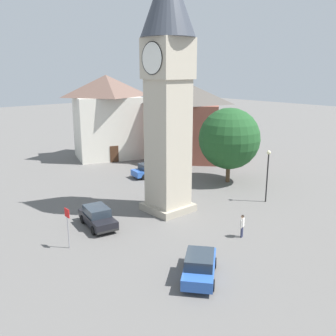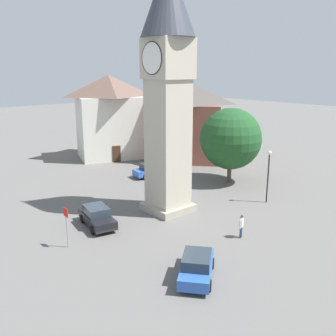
{
  "view_description": "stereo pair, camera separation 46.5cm",
  "coord_description": "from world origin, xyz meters",
  "px_view_note": "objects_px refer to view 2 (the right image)",
  "views": [
    {
      "loc": [
        22.68,
        -19.91,
        11.65
      ],
      "look_at": [
        0.0,
        0.0,
        3.7
      ],
      "focal_mm": 40.48,
      "sensor_mm": 36.0,
      "label": 1
    },
    {
      "loc": [
        22.98,
        -19.55,
        11.65
      ],
      "look_at": [
        0.0,
        0.0,
        3.7
      ],
      "focal_mm": 40.48,
      "sensor_mm": 36.0,
      "label": 2
    }
  ],
  "objects_px": {
    "car_blue_kerb": "(152,170)",
    "car_silver_kerb": "(197,266)",
    "car_red_corner": "(97,216)",
    "building_terrace_right": "(110,116)",
    "clock_tower": "(168,70)",
    "tree": "(231,139)",
    "pedestrian": "(241,224)",
    "road_sign": "(66,221)",
    "building_corner_back": "(187,121)",
    "lamp_post": "(269,168)"
  },
  "relations": [
    {
      "from": "lamp_post",
      "to": "car_silver_kerb",
      "type": "bearing_deg",
      "value": -69.91
    },
    {
      "from": "clock_tower",
      "to": "building_terrace_right",
      "type": "xyz_separation_m",
      "value": [
        -20.33,
        7.14,
        -6.01
      ]
    },
    {
      "from": "car_silver_kerb",
      "to": "pedestrian",
      "type": "bearing_deg",
      "value": 106.26
    },
    {
      "from": "lamp_post",
      "to": "car_red_corner",
      "type": "bearing_deg",
      "value": -110.1
    },
    {
      "from": "pedestrian",
      "to": "tree",
      "type": "bearing_deg",
      "value": 134.22
    },
    {
      "from": "car_red_corner",
      "to": "building_terrace_right",
      "type": "distance_m",
      "value": 24.0
    },
    {
      "from": "car_silver_kerb",
      "to": "pedestrian",
      "type": "distance_m",
      "value": 6.43
    },
    {
      "from": "road_sign",
      "to": "building_corner_back",
      "type": "bearing_deg",
      "value": 119.51
    },
    {
      "from": "car_silver_kerb",
      "to": "car_red_corner",
      "type": "xyz_separation_m",
      "value": [
        -10.24,
        -0.54,
        0.0
      ]
    },
    {
      "from": "building_terrace_right",
      "to": "clock_tower",
      "type": "bearing_deg",
      "value": -19.35
    },
    {
      "from": "pedestrian",
      "to": "lamp_post",
      "type": "bearing_deg",
      "value": 113.08
    },
    {
      "from": "car_silver_kerb",
      "to": "road_sign",
      "type": "relative_size",
      "value": 1.52
    },
    {
      "from": "car_silver_kerb",
      "to": "lamp_post",
      "type": "relative_size",
      "value": 0.9
    },
    {
      "from": "car_blue_kerb",
      "to": "building_terrace_right",
      "type": "xyz_separation_m",
      "value": [
        -11.28,
        1.8,
        4.78
      ]
    },
    {
      "from": "clock_tower",
      "to": "building_corner_back",
      "type": "relative_size",
      "value": 1.83
    },
    {
      "from": "building_corner_back",
      "to": "pedestrian",
      "type": "bearing_deg",
      "value": -33.86
    },
    {
      "from": "clock_tower",
      "to": "car_red_corner",
      "type": "distance_m",
      "value": 12.51
    },
    {
      "from": "car_silver_kerb",
      "to": "tree",
      "type": "height_order",
      "value": "tree"
    },
    {
      "from": "building_terrace_right",
      "to": "road_sign",
      "type": "bearing_deg",
      "value": -38.25
    },
    {
      "from": "building_corner_back",
      "to": "lamp_post",
      "type": "xyz_separation_m",
      "value": [
        16.51,
        -5.67,
        -1.92
      ]
    },
    {
      "from": "clock_tower",
      "to": "tree",
      "type": "bearing_deg",
      "value": 101.49
    },
    {
      "from": "pedestrian",
      "to": "building_terrace_right",
      "type": "xyz_separation_m",
      "value": [
        -27.78,
        6.69,
        4.53
      ]
    },
    {
      "from": "road_sign",
      "to": "tree",
      "type": "bearing_deg",
      "value": 98.55
    },
    {
      "from": "building_corner_back",
      "to": "clock_tower",
      "type": "bearing_deg",
      "value": -48.11
    },
    {
      "from": "car_red_corner",
      "to": "lamp_post",
      "type": "xyz_separation_m",
      "value": [
        5.22,
        14.27,
        2.43
      ]
    },
    {
      "from": "car_blue_kerb",
      "to": "car_silver_kerb",
      "type": "relative_size",
      "value": 1.02
    },
    {
      "from": "clock_tower",
      "to": "road_sign",
      "type": "bearing_deg",
      "value": -84.65
    },
    {
      "from": "clock_tower",
      "to": "pedestrian",
      "type": "relative_size",
      "value": 11.71
    },
    {
      "from": "building_corner_back",
      "to": "lamp_post",
      "type": "bearing_deg",
      "value": -18.97
    },
    {
      "from": "car_red_corner",
      "to": "road_sign",
      "type": "relative_size",
      "value": 1.56
    },
    {
      "from": "car_blue_kerb",
      "to": "building_terrace_right",
      "type": "relative_size",
      "value": 0.4
    },
    {
      "from": "car_red_corner",
      "to": "building_corner_back",
      "type": "relative_size",
      "value": 0.4
    },
    {
      "from": "pedestrian",
      "to": "building_terrace_right",
      "type": "relative_size",
      "value": 0.16
    },
    {
      "from": "car_red_corner",
      "to": "pedestrian",
      "type": "bearing_deg",
      "value": 38.45
    },
    {
      "from": "clock_tower",
      "to": "road_sign",
      "type": "xyz_separation_m",
      "value": [
        0.9,
        -9.59,
        -9.65
      ]
    },
    {
      "from": "tree",
      "to": "building_terrace_right",
      "type": "xyz_separation_m",
      "value": [
        -18.24,
        -3.12,
        0.9
      ]
    },
    {
      "from": "building_terrace_right",
      "to": "lamp_post",
      "type": "distance_m",
      "value": 24.69
    },
    {
      "from": "pedestrian",
      "to": "building_terrace_right",
      "type": "distance_m",
      "value": 28.93
    },
    {
      "from": "car_blue_kerb",
      "to": "pedestrian",
      "type": "height_order",
      "value": "pedestrian"
    },
    {
      "from": "car_blue_kerb",
      "to": "car_silver_kerb",
      "type": "distance_m",
      "value": 21.38
    },
    {
      "from": "tree",
      "to": "car_red_corner",
      "type": "bearing_deg",
      "value": -86.2
    },
    {
      "from": "pedestrian",
      "to": "lamp_post",
      "type": "distance_m",
      "value": 8.51
    },
    {
      "from": "car_silver_kerb",
      "to": "building_terrace_right",
      "type": "height_order",
      "value": "building_terrace_right"
    },
    {
      "from": "car_silver_kerb",
      "to": "building_terrace_right",
      "type": "bearing_deg",
      "value": 156.52
    },
    {
      "from": "clock_tower",
      "to": "lamp_post",
      "type": "bearing_deg",
      "value": 62.17
    },
    {
      "from": "car_blue_kerb",
      "to": "pedestrian",
      "type": "bearing_deg",
      "value": -16.48
    },
    {
      "from": "car_red_corner",
      "to": "pedestrian",
      "type": "distance_m",
      "value": 10.79
    },
    {
      "from": "car_blue_kerb",
      "to": "tree",
      "type": "xyz_separation_m",
      "value": [
        6.97,
        4.92,
        3.88
      ]
    },
    {
      "from": "clock_tower",
      "to": "building_terrace_right",
      "type": "height_order",
      "value": "clock_tower"
    },
    {
      "from": "pedestrian",
      "to": "tree",
      "type": "relative_size",
      "value": 0.22
    }
  ]
}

